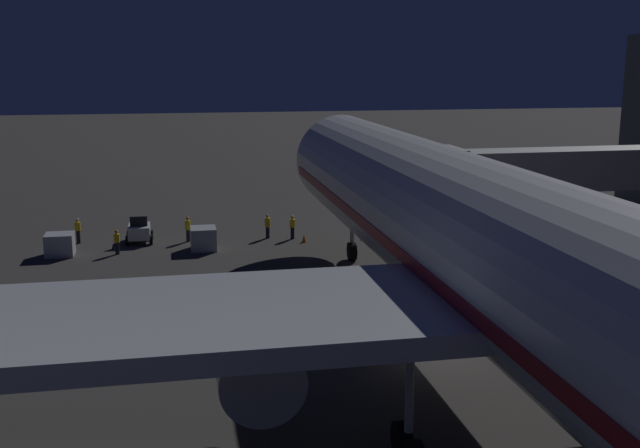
# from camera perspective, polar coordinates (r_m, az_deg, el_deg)

# --- Properties ---
(ground_plane) EXTENTS (320.00, 320.00, 0.00)m
(ground_plane) POSITION_cam_1_polar(r_m,az_deg,el_deg) (34.21, 9.08, -9.87)
(ground_plane) COLOR #383533
(airliner_at_gate) EXTENTS (50.02, 67.23, 19.74)m
(airliner_at_gate) POSITION_cam_1_polar(r_m,az_deg,el_deg) (23.99, 17.45, -4.71)
(airliner_at_gate) COLOR silver
(airliner_at_gate) RESTS_ON ground_plane
(jet_bridge) EXTENTS (24.66, 3.40, 7.64)m
(jet_bridge) POSITION_cam_1_polar(r_m,az_deg,el_deg) (49.79, 18.30, 3.91)
(jet_bridge) COLOR #9E9E99
(jet_bridge) RESTS_ON ground_plane
(baggage_tug_lead) EXTENTS (1.86, 2.33, 1.95)m
(baggage_tug_lead) POSITION_cam_1_polar(r_m,az_deg,el_deg) (55.64, -13.40, -0.56)
(baggage_tug_lead) COLOR silver
(baggage_tug_lead) RESTS_ON ground_plane
(baggage_container_near_belt) EXTENTS (1.72, 1.88, 1.55)m
(baggage_container_near_belt) POSITION_cam_1_polar(r_m,az_deg,el_deg) (52.66, -8.74, -1.09)
(baggage_container_near_belt) COLOR #B7BABF
(baggage_container_near_belt) RESTS_ON ground_plane
(baggage_container_mid_row) EXTENTS (1.82, 1.72, 1.48)m
(baggage_container_mid_row) POSITION_cam_1_polar(r_m,az_deg,el_deg) (53.39, -18.95, -1.47)
(baggage_container_mid_row) COLOR #B7BABF
(baggage_container_mid_row) RESTS_ON ground_plane
(ground_crew_near_nose_gear) EXTENTS (0.40, 0.40, 1.82)m
(ground_crew_near_nose_gear) POSITION_cam_1_polar(r_m,az_deg,el_deg) (56.45, -17.72, -0.39)
(ground_crew_near_nose_gear) COLOR black
(ground_crew_near_nose_gear) RESTS_ON ground_plane
(ground_crew_by_belt_loader) EXTENTS (0.40, 0.40, 1.79)m
(ground_crew_by_belt_loader) POSITION_cam_1_polar(r_m,az_deg,el_deg) (55.50, -3.96, -0.07)
(ground_crew_by_belt_loader) COLOR black
(ground_crew_by_belt_loader) RESTS_ON ground_plane
(ground_crew_marshaller_fwd) EXTENTS (0.40, 0.40, 1.74)m
(ground_crew_marshaller_fwd) POSITION_cam_1_polar(r_m,az_deg,el_deg) (55.16, -2.09, -0.15)
(ground_crew_marshaller_fwd) COLOR black
(ground_crew_marshaller_fwd) RESTS_ON ground_plane
(ground_crew_under_port_wing) EXTENTS (0.40, 0.40, 1.81)m
(ground_crew_under_port_wing) POSITION_cam_1_polar(r_m,az_deg,el_deg) (55.14, -9.88, -0.29)
(ground_crew_under_port_wing) COLOR black
(ground_crew_under_port_wing) RESTS_ON ground_plane
(ground_crew_by_tug) EXTENTS (0.40, 0.40, 1.68)m
(ground_crew_by_tug) POSITION_cam_1_polar(r_m,az_deg,el_deg) (52.56, -15.00, -1.23)
(ground_crew_by_tug) COLOR black
(ground_crew_by_tug) RESTS_ON ground_plane
(traffic_cone_nose_port) EXTENTS (0.36, 0.36, 0.55)m
(traffic_cone_nose_port) POSITION_cam_1_polar(r_m,az_deg,el_deg) (55.16, 3.30, -0.89)
(traffic_cone_nose_port) COLOR orange
(traffic_cone_nose_port) RESTS_ON ground_plane
(traffic_cone_nose_starboard) EXTENTS (0.36, 0.36, 0.55)m
(traffic_cone_nose_starboard) POSITION_cam_1_polar(r_m,az_deg,el_deg) (54.25, -1.21, -1.10)
(traffic_cone_nose_starboard) COLOR orange
(traffic_cone_nose_starboard) RESTS_ON ground_plane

